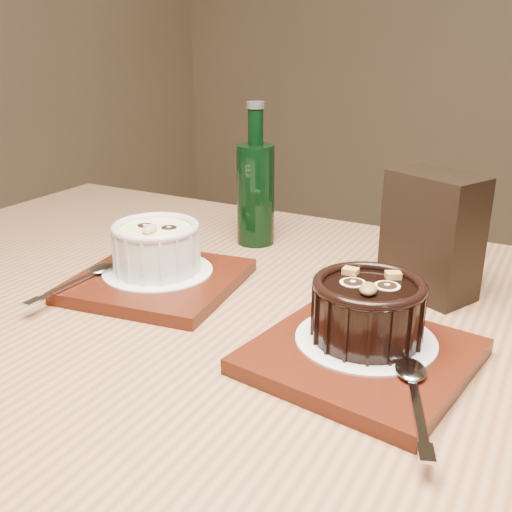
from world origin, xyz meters
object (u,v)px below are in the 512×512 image
at_px(green_bottle, 256,191).
at_px(tray_left, 158,281).
at_px(table, 257,408).
at_px(ramekin_white, 156,245).
at_px(ramekin_dark, 368,307).
at_px(tray_right, 361,356).
at_px(condiment_stand, 432,235).

bearing_deg(green_bottle, tray_left, -94.82).
distance_m(table, ramekin_white, 0.22).
relative_size(table, ramekin_dark, 12.04).
distance_m(tray_left, green_bottle, 0.21).
bearing_deg(tray_right, table, 177.67).
xyz_separation_m(ramekin_white, ramekin_dark, (0.27, -0.03, 0.00)).
distance_m(ramekin_white, condiment_stand, 0.31).
distance_m(table, tray_right, 0.15).
bearing_deg(ramekin_dark, tray_left, 158.24).
xyz_separation_m(tray_left, tray_right, (0.27, -0.04, 0.00)).
height_order(table, green_bottle, green_bottle).
relative_size(tray_right, green_bottle, 0.91).
bearing_deg(tray_left, condiment_stand, 27.53).
height_order(tray_left, green_bottle, green_bottle).
relative_size(table, ramekin_white, 12.01).
distance_m(ramekin_dark, green_bottle, 0.34).
relative_size(ramekin_white, ramekin_dark, 1.00).
xyz_separation_m(tray_right, green_bottle, (-0.25, 0.24, 0.07)).
bearing_deg(tray_left, ramekin_white, 127.60).
relative_size(table, condiment_stand, 8.82).
height_order(ramekin_white, tray_right, ramekin_white).
height_order(table, ramekin_dark, ramekin_dark).
height_order(table, ramekin_white, ramekin_white).
xyz_separation_m(tray_left, ramekin_dark, (0.27, -0.03, 0.04)).
bearing_deg(condiment_stand, tray_left, -152.47).
height_order(tray_left, ramekin_dark, ramekin_dark).
xyz_separation_m(table, tray_right, (0.11, -0.00, 0.10)).
bearing_deg(green_bottle, ramekin_dark, -41.40).
height_order(ramekin_white, condiment_stand, condiment_stand).
relative_size(tray_left, green_bottle, 0.91).
height_order(condiment_stand, green_bottle, green_bottle).
bearing_deg(tray_left, ramekin_dark, -5.48).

